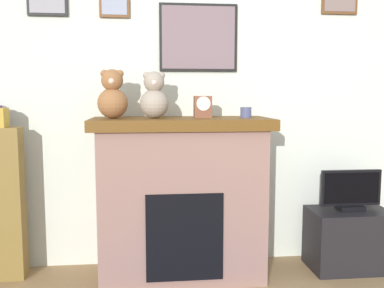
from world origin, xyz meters
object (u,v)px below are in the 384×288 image
Objects in this scene: tv_stand at (349,239)px; teddy_bear_tan at (154,97)px; fireplace at (181,197)px; television at (351,192)px; candle_jar at (246,112)px; teddy_bear_brown at (112,96)px; mantel_clock at (203,107)px.

tv_stand is 1.83× the size of teddy_bear_tan.
fireplace is 1.35m from television.
candle_jar reaches higher than tv_stand.
fireplace is 0.92m from teddy_bear_brown.
fireplace is 1.41m from tv_stand.
fireplace is at bearing 177.94° from candle_jar.
teddy_bear_tan reaches higher than fireplace.
teddy_bear_brown is at bearing -179.91° from television.
television is 2.97× the size of mantel_clock.
television is at bearing 0.11° from teddy_bear_tan.
teddy_bear_brown reaches higher than mantel_clock.
teddy_bear_brown is at bearing 179.90° from mantel_clock.
candle_jar reaches higher than television.
teddy_bear_brown is 1.04× the size of teddy_bear_tan.
fireplace is 8.13× the size of mantel_clock.
mantel_clock is 0.67m from teddy_bear_brown.
television is 1.42× the size of teddy_bear_tan.
teddy_bear_brown reaches higher than television.
teddy_bear_tan is at bearing -179.96° from candle_jar.
mantel_clock is 0.46× the size of teddy_bear_brown.
teddy_bear_brown is at bearing -179.87° from tv_stand.
teddy_bear_brown is (-1.00, -0.00, 0.12)m from candle_jar.
fireplace is at bearing 173.19° from mantel_clock.
fireplace is 3.89× the size of teddy_bear_tan.
mantel_clock is at bearing -6.81° from fireplace.
teddy_bear_brown is (-0.50, -0.02, 0.77)m from fireplace.
teddy_bear_tan is at bearing 179.82° from mantel_clock.
fireplace is 3.74× the size of teddy_bear_brown.
fireplace is 0.79m from teddy_bear_tan.
teddy_bear_brown is at bearing -180.00° from teddy_bear_tan.
candle_jar is 0.24× the size of teddy_bear_brown.
teddy_bear_brown reaches higher than candle_jar.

